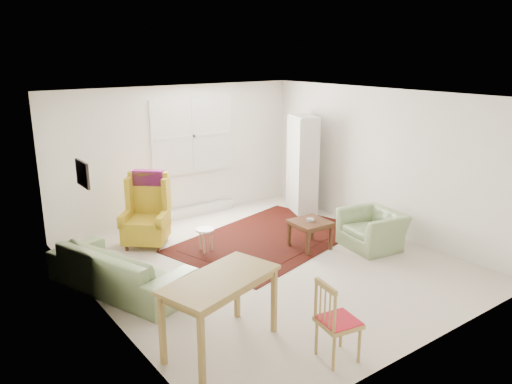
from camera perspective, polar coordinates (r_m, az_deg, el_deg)
room at (r=7.38m, az=0.53°, el=1.41°), size 5.04×5.54×2.51m
rug at (r=8.55m, az=1.46°, el=-5.29°), size 3.62×2.80×0.03m
sofa at (r=6.92m, az=-15.29°, el=-7.45°), size 1.47×2.26×0.85m
armchair at (r=8.31m, az=13.17°, el=-3.81°), size 0.95×1.05×0.72m
wingback_chair at (r=8.27m, az=-12.58°, el=-2.09°), size 1.01×1.01×1.21m
coffee_table at (r=8.14m, az=6.17°, el=-4.85°), size 0.60×0.60×0.47m
stool at (r=7.99m, az=-5.83°, el=-5.51°), size 0.35×0.35×0.39m
cabinet at (r=9.79m, az=5.36°, el=3.14°), size 0.65×0.86×1.91m
desk at (r=5.47m, az=-3.99°, el=-13.60°), size 1.42×0.99×0.82m
desk_chair at (r=5.32m, az=9.42°, el=-14.25°), size 0.45×0.45×0.89m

